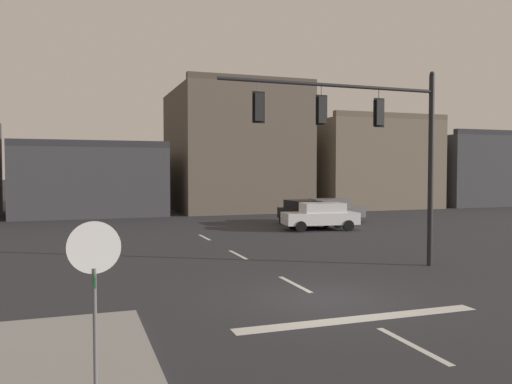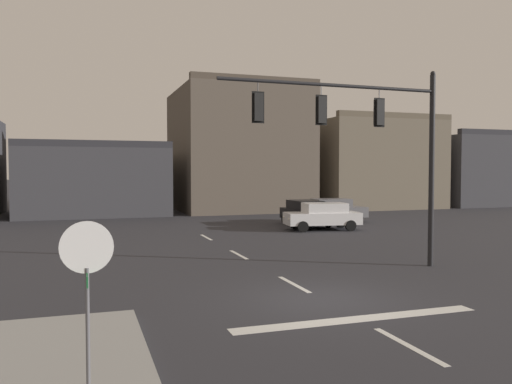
# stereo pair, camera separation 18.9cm
# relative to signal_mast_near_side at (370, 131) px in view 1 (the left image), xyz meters

# --- Properties ---
(ground_plane) EXTENTS (400.00, 400.00, 0.00)m
(ground_plane) POSITION_rel_signal_mast_near_side_xyz_m (-3.39, -3.24, -4.93)
(ground_plane) COLOR #2B2B30
(stop_bar_paint) EXTENTS (6.40, 0.50, 0.01)m
(stop_bar_paint) POSITION_rel_signal_mast_near_side_xyz_m (-3.39, -5.24, -4.92)
(stop_bar_paint) COLOR silver
(stop_bar_paint) RESTS_ON ground
(lane_centreline) EXTENTS (0.16, 26.40, 0.01)m
(lane_centreline) POSITION_rel_signal_mast_near_side_xyz_m (-3.39, -1.24, -4.92)
(lane_centreline) COLOR silver
(lane_centreline) RESTS_ON ground
(signal_mast_near_side) EXTENTS (8.30, 0.45, 7.19)m
(signal_mast_near_side) POSITION_rel_signal_mast_near_side_xyz_m (0.00, 0.00, 0.00)
(signal_mast_near_side) COLOR black
(signal_mast_near_side) RESTS_ON ground
(stop_sign) EXTENTS (0.76, 0.64, 2.83)m
(stop_sign) POSITION_rel_signal_mast_near_side_xyz_m (-9.58, -8.28, -2.78)
(stop_sign) COLOR #56565B
(stop_sign) RESTS_ON ground
(car_lot_nearside) EXTENTS (2.02, 4.50, 1.61)m
(car_lot_nearside) POSITION_rel_signal_mast_near_side_xyz_m (4.02, 14.51, -4.07)
(car_lot_nearside) COLOR black
(car_lot_nearside) RESTS_ON ground
(car_lot_middle) EXTENTS (4.61, 2.35, 1.61)m
(car_lot_middle) POSITION_rel_signal_mast_near_side_xyz_m (3.97, 11.86, -4.07)
(car_lot_middle) COLOR silver
(car_lot_middle) RESTS_ON ground
(car_lot_farside) EXTENTS (4.55, 2.15, 1.61)m
(car_lot_farside) POSITION_rel_signal_mast_near_side_xyz_m (6.63, 15.83, -4.07)
(car_lot_farside) COLOR slate
(car_lot_farside) RESTS_ON ground
(building_row) EXTENTS (56.61, 11.56, 11.10)m
(building_row) POSITION_rel_signal_mast_near_side_xyz_m (3.38, 28.57, -0.80)
(building_row) COLOR #2D2D33
(building_row) RESTS_ON ground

